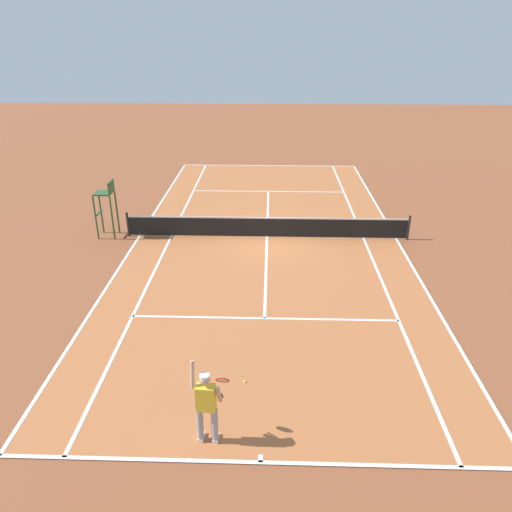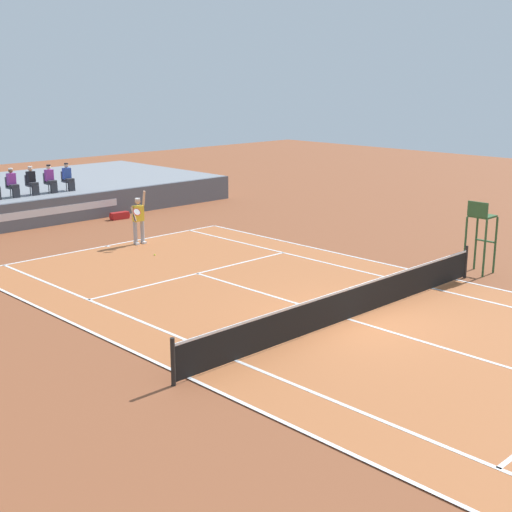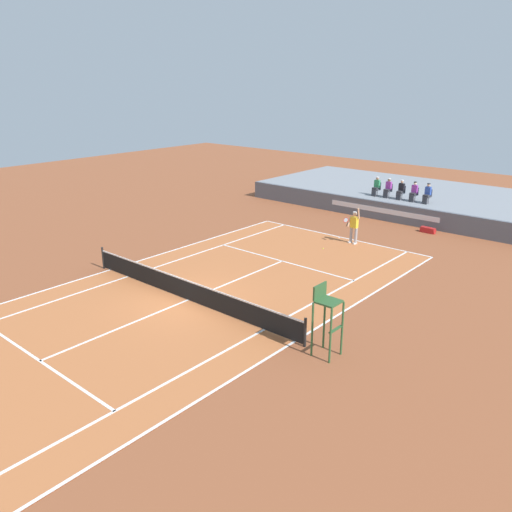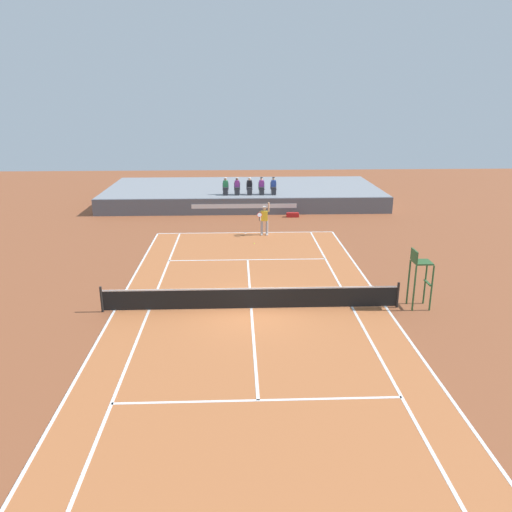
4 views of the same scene
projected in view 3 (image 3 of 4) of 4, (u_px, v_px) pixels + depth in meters
The scene contains 14 objects.
ground_plane at pixel (187, 301), 21.32m from camera, with size 80.00×80.00×0.00m, color brown.
court at pixel (187, 301), 21.31m from camera, with size 11.08×23.88×0.03m.
net at pixel (187, 289), 21.15m from camera, with size 11.98×0.10×1.07m.
barrier_wall at pixel (383, 211), 33.34m from camera, with size 21.65×0.25×1.20m.
bleacher_platform at pixel (416, 198), 36.97m from camera, with size 21.65×9.87×1.20m, color gray.
spectator_seated_0 at pixel (376, 187), 34.81m from camera, with size 0.44×0.60×1.27m.
spectator_seated_1 at pixel (388, 188), 34.28m from camera, with size 0.44×0.60×1.27m.
spectator_seated_2 at pixel (401, 190), 33.71m from camera, with size 0.44×0.60×1.27m.
spectator_seated_3 at pixel (414, 192), 33.16m from camera, with size 0.44×0.60×1.27m.
spectator_seated_4 at pixel (427, 194), 32.61m from camera, with size 0.44×0.60×1.27m.
tennis_player at pixel (354, 226), 28.43m from camera, with size 0.78×0.62×2.08m.
tennis_ball at pixel (323, 249), 27.77m from camera, with size 0.07×0.07×0.07m, color #D1E533.
umpire_chair at pixel (326, 312), 16.66m from camera, with size 0.77×0.77×2.44m.
equipment_bag at pixel (428, 230), 30.74m from camera, with size 0.92×0.38×0.32m.
Camera 3 is at (14.89, -13.01, 8.66)m, focal length 36.24 mm.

